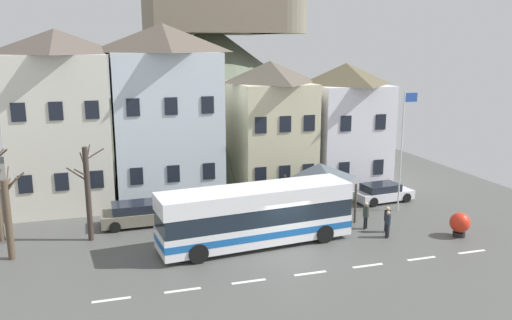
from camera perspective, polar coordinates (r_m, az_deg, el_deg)
The scene contains 19 objects.
ground_plane at distance 27.21m, azimuth 3.86°, elevation -10.17°, with size 40.00×60.00×0.07m.
townhouse_00 at distance 36.32m, azimuth -20.62°, elevation 4.25°, with size 6.11×6.98×11.47m.
townhouse_01 at distance 36.23m, azimuth -9.94°, elevation 5.17°, with size 6.95×6.52×11.88m.
townhouse_02 at distance 38.12m, azimuth 1.53°, elevation 3.79°, with size 5.19×6.69×9.35m.
townhouse_03 at distance 40.04m, azimuth 9.64°, elevation 3.89°, with size 5.43×6.04×9.15m.
hilltop_castle at distance 53.32m, azimuth -4.91°, elevation 8.89°, with size 34.53×34.53×21.84m.
transit_bus at distance 27.63m, azimuth -0.01°, elevation -6.18°, with size 10.62×3.53×3.16m.
bus_shelter at distance 31.95m, azimuth 6.99°, elevation -1.28°, with size 3.60×3.60×3.42m.
parked_car_00 at distance 34.92m, azimuth 6.09°, elevation -3.86°, with size 4.14×1.98×1.33m.
parked_car_01 at distance 31.65m, azimuth -12.82°, elevation -5.80°, with size 4.45×2.09×1.37m.
parked_car_02 at distance 36.48m, azimuth 13.68°, elevation -3.49°, with size 4.21×2.19×1.25m.
pedestrian_00 at distance 29.80m, azimuth 14.27°, elevation -6.83°, with size 0.32×0.33×1.53m.
pedestrian_01 at distance 30.82m, azimuth 11.97°, elevation -5.71°, with size 0.35×0.35×1.60m.
pedestrian_02 at distance 30.59m, azimuth 14.21°, elevation -6.14°, with size 0.35×0.36×1.52m.
public_bench at distance 34.87m, azimuth 8.62°, elevation -4.26°, with size 1.65×0.48×0.87m.
flagpole at distance 33.95m, azimuth 15.81°, elevation 1.75°, with size 0.95×0.10×7.63m.
harbour_buoy at distance 31.18m, azimuth 21.47°, elevation -6.50°, with size 1.12×1.12×1.37m.
bare_tree_01 at distance 29.37m, azimuth -17.98°, elevation -3.40°, with size 1.97×1.55×5.20m.
bare_tree_02 at distance 28.40m, azimuth -25.55°, elevation -5.68°, with size 1.54×1.13×4.54m.
Camera 1 is at (-8.94, -23.47, 10.44)m, focal length 36.44 mm.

